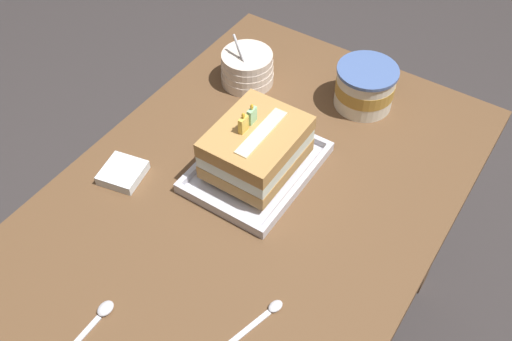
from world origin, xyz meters
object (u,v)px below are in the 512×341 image
foil_tray (256,168)px  napkin_pile (123,173)px  serving_spoon_near_tray (98,317)px  birthday_cake (256,147)px  ice_cream_tub (365,87)px  bowl_stack (247,68)px  serving_spoon_by_bowls (266,314)px

foil_tray → napkin_pile: 0.28m
serving_spoon_near_tray → napkin_pile: 0.33m
birthday_cake → napkin_pile: birthday_cake is taller
serving_spoon_near_tray → ice_cream_tub: bearing=-10.0°
napkin_pile → ice_cream_tub: bearing=-33.3°
bowl_stack → serving_spoon_near_tray: 0.69m
bowl_stack → napkin_pile: (-0.40, 0.04, -0.03)m
birthday_cake → napkin_pile: 0.29m
bowl_stack → ice_cream_tub: bearing=-73.6°
serving_spoon_by_bowls → napkin_pile: 0.44m
foil_tray → napkin_pile: bearing=126.5°
ice_cream_tub → napkin_pile: ice_cream_tub is taller
bowl_stack → serving_spoon_by_bowls: size_ratio=1.04×
birthday_cake → bowl_stack: birthday_cake is taller
bowl_stack → ice_cream_tub: (0.08, -0.27, 0.01)m
ice_cream_tub → serving_spoon_by_bowls: ice_cream_tub is taller
bowl_stack → napkin_pile: bearing=173.8°
foil_tray → birthday_cake: birthday_cake is taller
birthday_cake → ice_cream_tub: 0.33m
serving_spoon_by_bowls → bowl_stack: bearing=36.9°
foil_tray → serving_spoon_by_bowls: bearing=-143.7°
serving_spoon_by_bowls → napkin_pile: napkin_pile is taller
bowl_stack → birthday_cake: bearing=-142.4°
serving_spoon_near_tray → napkin_pile: napkin_pile is taller
foil_tray → ice_cream_tub: size_ratio=2.02×
ice_cream_tub → serving_spoon_near_tray: (-0.75, 0.13, -0.05)m
serving_spoon_near_tray → bowl_stack: bearing=11.9°
birthday_cake → ice_cream_tub: size_ratio=1.42×
serving_spoon_by_bowls → serving_spoon_near_tray: bearing=124.5°
napkin_pile → serving_spoon_by_bowls: bearing=-103.8°
bowl_stack → serving_spoon_near_tray: bowl_stack is taller
bowl_stack → ice_cream_tub: size_ratio=0.92×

